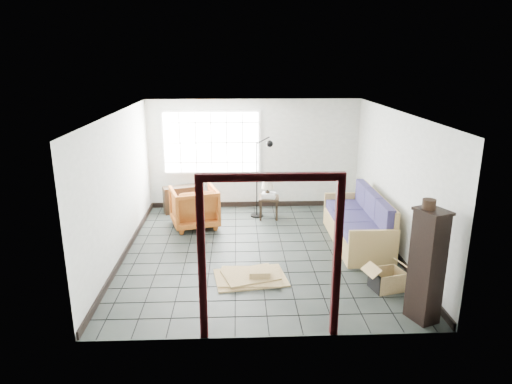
{
  "coord_description": "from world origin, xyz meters",
  "views": [
    {
      "loc": [
        -0.39,
        -7.92,
        3.51
      ],
      "look_at": [
        -0.05,
        0.3,
        1.08
      ],
      "focal_mm": 32.0,
      "sensor_mm": 36.0,
      "label": 1
    }
  ],
  "objects_px": {
    "tall_shelf": "(427,265)",
    "armchair": "(194,205)",
    "side_table": "(269,201)",
    "futon_sofa": "(360,225)"
  },
  "relations": [
    {
      "from": "side_table",
      "to": "tall_shelf",
      "type": "distance_m",
      "value": 4.67
    },
    {
      "from": "side_table",
      "to": "tall_shelf",
      "type": "relative_size",
      "value": 0.31
    },
    {
      "from": "futon_sofa",
      "to": "tall_shelf",
      "type": "xyz_separation_m",
      "value": [
        0.15,
        -2.75,
        0.45
      ]
    },
    {
      "from": "futon_sofa",
      "to": "side_table",
      "type": "xyz_separation_m",
      "value": [
        -1.7,
        1.52,
        0.04
      ]
    },
    {
      "from": "armchair",
      "to": "side_table",
      "type": "height_order",
      "value": "armchair"
    },
    {
      "from": "futon_sofa",
      "to": "armchair",
      "type": "distance_m",
      "value": 3.49
    },
    {
      "from": "armchair",
      "to": "tall_shelf",
      "type": "xyz_separation_m",
      "value": [
        3.48,
        -3.8,
        0.34
      ]
    },
    {
      "from": "armchair",
      "to": "tall_shelf",
      "type": "relative_size",
      "value": 0.6
    },
    {
      "from": "side_table",
      "to": "futon_sofa",
      "type": "bearing_deg",
      "value": -41.91
    },
    {
      "from": "tall_shelf",
      "to": "armchair",
      "type": "bearing_deg",
      "value": 109.75
    }
  ]
}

